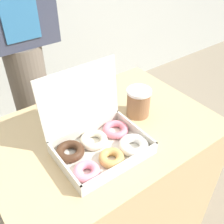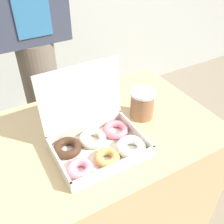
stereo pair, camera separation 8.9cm
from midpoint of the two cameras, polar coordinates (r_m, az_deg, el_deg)
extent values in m
cube|color=tan|center=(1.37, 0.51, -15.71)|extent=(0.94, 0.65, 0.77)
cube|color=silver|center=(0.99, -0.13, -8.59)|extent=(0.33, 0.24, 0.01)
cube|color=silver|center=(0.93, -8.86, -10.91)|extent=(0.01, 0.24, 0.04)
cube|color=silver|center=(1.04, 7.56, -4.40)|extent=(0.01, 0.24, 0.04)
cube|color=silver|center=(0.90, 3.67, -12.14)|extent=(0.33, 0.01, 0.04)
cube|color=silver|center=(1.05, -3.33, -3.57)|extent=(0.33, 0.01, 0.04)
cube|color=silver|center=(0.97, -4.10, 3.43)|extent=(0.33, 0.03, 0.24)
torus|color=pink|center=(0.91, -4.10, -12.36)|extent=(0.11, 0.11, 0.03)
torus|color=#422819|center=(0.98, -7.10, -7.85)|extent=(0.14, 0.14, 0.03)
torus|color=tan|center=(0.94, 1.61, -10.00)|extent=(0.13, 0.13, 0.03)
torus|color=silver|center=(1.01, -1.73, -5.89)|extent=(0.14, 0.14, 0.03)
torus|color=white|center=(0.98, 6.83, -7.65)|extent=(0.16, 0.16, 0.03)
torus|color=pink|center=(1.05, 3.24, -3.98)|extent=(0.14, 0.14, 0.03)
cylinder|color=#8C6042|center=(1.13, 8.81, 1.36)|extent=(0.10, 0.10, 0.11)
cylinder|color=white|center=(1.09, 9.12, 4.02)|extent=(0.11, 0.11, 0.01)
cylinder|color=#665B51|center=(1.63, -12.28, -1.31)|extent=(0.19, 0.19, 0.98)
camera|label=1|loc=(0.04, -87.40, 1.99)|focal=42.00mm
camera|label=2|loc=(0.04, 92.60, -1.99)|focal=42.00mm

